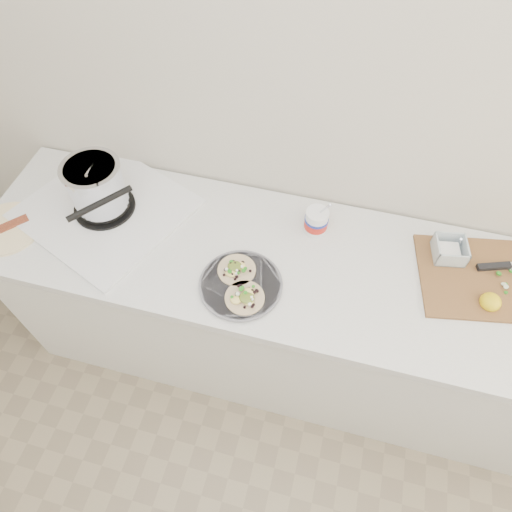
% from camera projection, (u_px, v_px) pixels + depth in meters
% --- Properties ---
extents(counter, '(2.44, 0.66, 0.90)m').
position_uv_depth(counter, '(285.00, 314.00, 2.07)').
color(counter, white).
rests_on(counter, ground).
extents(stove, '(0.75, 0.73, 0.28)m').
position_uv_depth(stove, '(100.00, 194.00, 1.76)').
color(stove, silver).
rests_on(stove, counter).
extents(taco_plate, '(0.30, 0.30, 0.04)m').
position_uv_depth(taco_plate, '(241.00, 283.00, 1.61)').
color(taco_plate, slate).
rests_on(taco_plate, counter).
extents(tub, '(0.09, 0.09, 0.20)m').
position_uv_depth(tub, '(317.00, 220.00, 1.72)').
color(tub, white).
rests_on(tub, counter).
extents(cutboard, '(0.56, 0.44, 0.08)m').
position_uv_depth(cutboard, '(488.00, 273.00, 1.64)').
color(cutboard, brown).
rests_on(cutboard, counter).
extents(bacon_plate, '(0.27, 0.27, 0.02)m').
position_uv_depth(bacon_plate, '(7.00, 228.00, 1.77)').
color(bacon_plate, beige).
rests_on(bacon_plate, counter).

